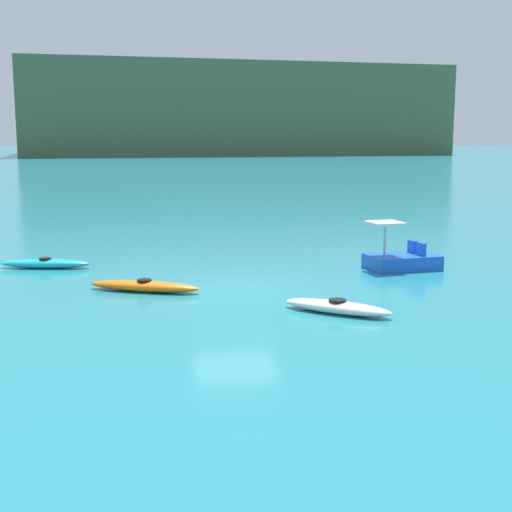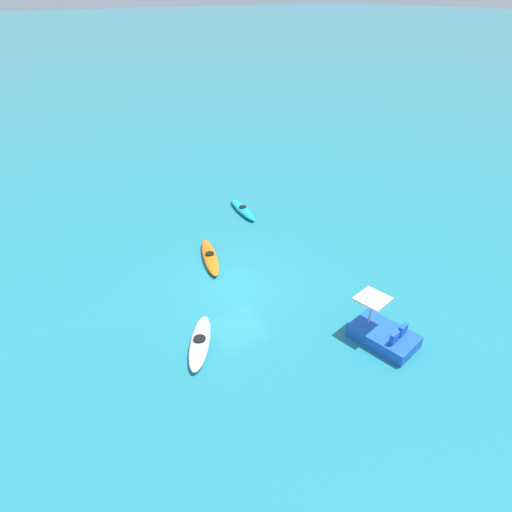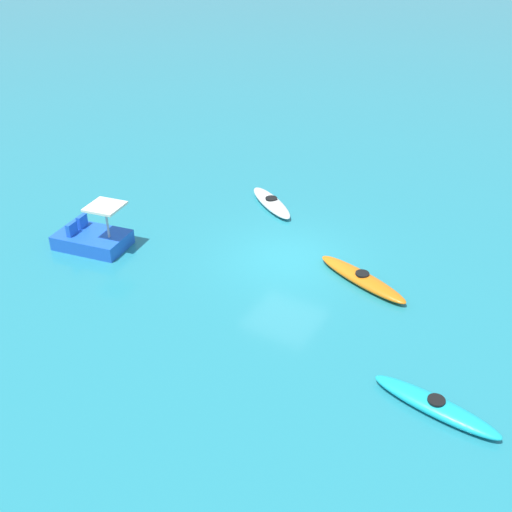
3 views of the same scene
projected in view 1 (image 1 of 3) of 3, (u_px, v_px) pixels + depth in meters
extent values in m
plane|color=teal|center=(235.00, 290.00, 21.42)|extent=(600.00, 600.00, 0.00)
cube|color=#4C6042|center=(226.00, 112.00, 182.10)|extent=(104.63, 65.12, 20.90)
ellipsoid|color=#19B7C6|center=(45.00, 264.00, 24.91)|extent=(3.23, 1.15, 0.32)
cylinder|color=black|center=(45.00, 258.00, 24.87)|extent=(0.48, 0.48, 0.05)
ellipsoid|color=orange|center=(144.00, 286.00, 21.18)|extent=(3.47, 1.87, 0.32)
cylinder|color=black|center=(144.00, 280.00, 21.15)|extent=(0.56, 0.56, 0.05)
ellipsoid|color=white|center=(337.00, 307.00, 18.59)|extent=(2.84, 2.35, 0.32)
cylinder|color=black|center=(337.00, 300.00, 18.56)|extent=(0.64, 0.64, 0.05)
cube|color=blue|center=(402.00, 262.00, 24.76)|extent=(2.62, 1.88, 0.50)
cube|color=blue|center=(421.00, 249.00, 24.55)|extent=(0.23, 0.46, 0.44)
cube|color=blue|center=(412.00, 246.00, 25.12)|extent=(0.23, 0.46, 0.44)
cylinder|color=#B2B2B7|center=(385.00, 240.00, 24.42)|extent=(0.08, 0.08, 1.10)
cube|color=silver|center=(385.00, 223.00, 24.32)|extent=(1.27, 1.27, 0.08)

